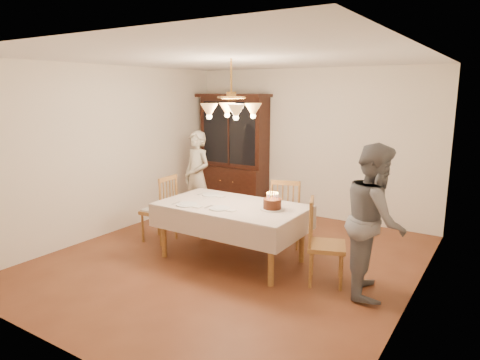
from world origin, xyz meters
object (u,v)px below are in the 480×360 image
Objects in this scene: china_hutch at (234,154)px; chair_far_side at (287,216)px; elderly_woman at (197,177)px; dining_table at (232,210)px; birthday_cake at (272,204)px.

china_hutch is 2.16× the size of chair_far_side.
dining_table is at bearing -24.63° from elderly_woman.
chair_far_side is (0.37, 0.87, -0.24)m from dining_table.
birthday_cake is (0.19, -0.80, 0.38)m from chair_far_side.
dining_table is at bearing -172.52° from birthday_cake.
chair_far_side reaches higher than dining_table.
elderly_woman is (-0.02, -1.11, -0.26)m from china_hutch.
chair_far_side is at bearing 4.62° from elderly_woman.
china_hutch reaches higher than chair_far_side.
dining_table is 1.90× the size of chair_far_side.
elderly_woman is 2.30m from birthday_cake.
birthday_cake is (2.04, -1.07, 0.04)m from elderly_woman.
china_hutch reaches higher than birthday_cake.
chair_far_side is 3.33× the size of birthday_cake.
dining_table is 1.22× the size of elderly_woman.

